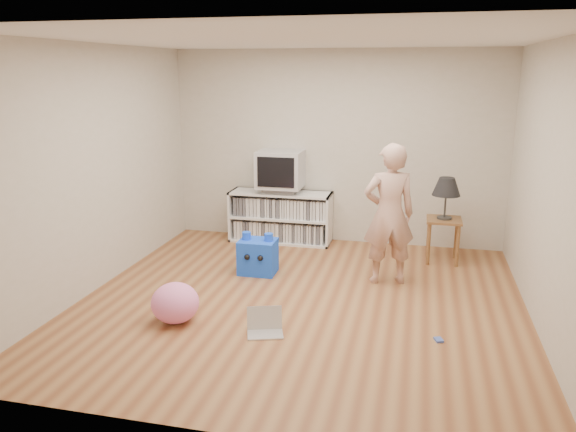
% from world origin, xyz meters
% --- Properties ---
extents(ground, '(4.50, 4.50, 0.00)m').
position_xyz_m(ground, '(0.00, 0.00, 0.00)').
color(ground, brown).
rests_on(ground, ground).
extents(walls, '(4.52, 4.52, 2.60)m').
position_xyz_m(walls, '(0.00, 0.00, 1.30)').
color(walls, '#BCB6A5').
rests_on(walls, ground).
extents(ceiling, '(4.50, 4.50, 0.01)m').
position_xyz_m(ceiling, '(0.00, 0.00, 2.60)').
color(ceiling, white).
rests_on(ceiling, walls).
extents(media_unit, '(1.40, 0.45, 0.70)m').
position_xyz_m(media_unit, '(-0.72, 2.04, 0.35)').
color(media_unit, white).
rests_on(media_unit, ground).
extents(dvd_deck, '(0.45, 0.35, 0.07)m').
position_xyz_m(dvd_deck, '(-0.72, 2.02, 0.73)').
color(dvd_deck, gray).
rests_on(dvd_deck, media_unit).
extents(crt_tv, '(0.60, 0.53, 0.50)m').
position_xyz_m(crt_tv, '(-0.72, 2.02, 1.02)').
color(crt_tv, '#B2B2B8').
rests_on(crt_tv, dvd_deck).
extents(side_table, '(0.42, 0.42, 0.55)m').
position_xyz_m(side_table, '(1.45, 1.65, 0.42)').
color(side_table, brown).
rests_on(side_table, ground).
extents(table_lamp, '(0.34, 0.34, 0.52)m').
position_xyz_m(table_lamp, '(1.45, 1.65, 0.94)').
color(table_lamp, '#333333').
rests_on(table_lamp, side_table).
extents(person, '(0.66, 0.53, 1.58)m').
position_xyz_m(person, '(0.82, 0.77, 0.79)').
color(person, '#CD9E8C').
rests_on(person, ground).
extents(laptop, '(0.38, 0.34, 0.22)m').
position_xyz_m(laptop, '(-0.18, -0.76, 0.06)').
color(laptop, silver).
rests_on(laptop, ground).
extents(playing_cards, '(0.09, 0.11, 0.02)m').
position_xyz_m(playing_cards, '(1.37, -0.57, 0.01)').
color(playing_cards, '#435BB4').
rests_on(playing_cards, ground).
extents(plush_blue, '(0.43, 0.38, 0.49)m').
position_xyz_m(plush_blue, '(-0.67, 0.72, 0.21)').
color(plush_blue, blue).
rests_on(plush_blue, ground).
extents(plush_pink, '(0.51, 0.51, 0.38)m').
position_xyz_m(plush_pink, '(-1.06, -0.74, 0.19)').
color(plush_pink, pink).
rests_on(plush_pink, ground).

